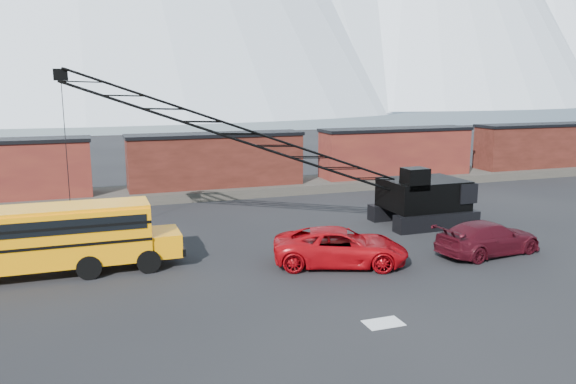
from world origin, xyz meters
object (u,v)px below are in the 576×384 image
(school_bus, at_px, (44,238))
(red_pickup, at_px, (341,247))
(maroon_suv, at_px, (488,238))
(crawler_crane, at_px, (261,141))

(school_bus, relative_size, red_pickup, 1.81)
(maroon_suv, relative_size, crawler_crane, 0.25)
(red_pickup, bearing_deg, school_bus, 97.50)
(red_pickup, height_order, crawler_crane, crawler_crane)
(school_bus, relative_size, maroon_suv, 1.98)
(crawler_crane, bearing_deg, school_bus, -161.28)
(maroon_suv, bearing_deg, crawler_crane, 44.07)
(red_pickup, bearing_deg, maroon_suv, -76.58)
(red_pickup, height_order, maroon_suv, red_pickup)
(school_bus, bearing_deg, maroon_suv, -10.57)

